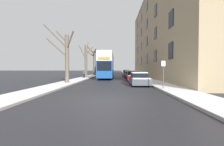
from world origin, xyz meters
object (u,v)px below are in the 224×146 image
(parked_car_0, at_px, (139,79))
(parked_car_1, at_px, (133,76))
(bare_tree_left_0, at_px, (66,56))
(double_decker_bus, at_px, (106,64))
(street_sign_post, at_px, (163,73))
(parked_car_2, at_px, (129,75))
(bare_tree_left_1, at_px, (86,60))
(bare_tree_left_2, at_px, (94,62))
(pedestrian_left_sidewalk, at_px, (84,73))
(parked_car_4, at_px, (126,73))
(parked_car_3, at_px, (127,74))

(parked_car_0, xyz_separation_m, parked_car_1, (0.00, 6.00, 0.03))
(bare_tree_left_0, height_order, double_decker_bus, bare_tree_left_0)
(street_sign_post, bearing_deg, parked_car_2, 94.95)
(bare_tree_left_0, xyz_separation_m, double_decker_bus, (4.05, 10.32, -0.65))
(bare_tree_left_1, xyz_separation_m, double_decker_bus, (3.95, -0.65, -0.88))
(bare_tree_left_2, xyz_separation_m, parked_car_0, (8.26, -22.22, -3.02))
(bare_tree_left_0, height_order, street_sign_post, bare_tree_left_0)
(double_decker_bus, bearing_deg, bare_tree_left_2, 109.99)
(bare_tree_left_1, relative_size, pedestrian_left_sidewalk, 3.85)
(parked_car_4, bearing_deg, street_sign_post, -87.07)
(parked_car_0, bearing_deg, street_sign_post, -70.28)
(bare_tree_left_1, xyz_separation_m, street_sign_post, (9.66, -15.92, -2.09))
(double_decker_bus, height_order, parked_car_2, double_decker_bus)
(pedestrian_left_sidewalk, bearing_deg, bare_tree_left_2, 19.81)
(bare_tree_left_2, height_order, parked_car_0, bare_tree_left_2)
(parked_car_2, bearing_deg, bare_tree_left_1, -178.90)
(parked_car_1, relative_size, parked_car_4, 0.93)
(double_decker_bus, bearing_deg, parked_car_1, -51.23)
(parked_car_3, relative_size, pedestrian_left_sidewalk, 2.19)
(double_decker_bus, bearing_deg, parked_car_4, 70.15)
(street_sign_post, bearing_deg, parked_car_3, 93.67)
(double_decker_bus, distance_m, parked_car_3, 8.03)
(parked_car_2, xyz_separation_m, street_sign_post, (1.39, -16.08, 0.77))
(bare_tree_left_0, relative_size, parked_car_3, 1.68)
(bare_tree_left_2, distance_m, parked_car_4, 8.86)
(bare_tree_left_2, bearing_deg, parked_car_1, -63.00)
(pedestrian_left_sidewalk, bearing_deg, parked_car_0, -121.69)
(parked_car_3, height_order, street_sign_post, street_sign_post)
(bare_tree_left_0, relative_size, parked_car_4, 1.52)
(bare_tree_left_2, relative_size, parked_car_2, 1.86)
(parked_car_3, bearing_deg, parked_car_4, 90.00)
(bare_tree_left_1, relative_size, parked_car_4, 1.59)
(bare_tree_left_1, xyz_separation_m, bare_tree_left_2, (0.00, 10.18, 0.18))
(double_decker_bus, xyz_separation_m, street_sign_post, (5.71, -15.27, -1.20))
(parked_car_3, height_order, parked_car_4, parked_car_4)
(pedestrian_left_sidewalk, bearing_deg, parked_car_3, -29.81)
(bare_tree_left_0, relative_size, bare_tree_left_1, 0.95)
(double_decker_bus, height_order, parked_car_3, double_decker_bus)
(parked_car_2, relative_size, street_sign_post, 1.67)
(parked_car_0, relative_size, parked_car_3, 1.00)
(parked_car_4, bearing_deg, pedestrian_left_sidewalk, -124.09)
(bare_tree_left_1, height_order, parked_car_2, bare_tree_left_1)
(bare_tree_left_2, height_order, parked_car_4, bare_tree_left_2)
(bare_tree_left_1, relative_size, parked_car_2, 1.73)
(bare_tree_left_1, distance_m, parked_car_3, 10.51)
(parked_car_1, distance_m, parked_car_2, 6.19)
(parked_car_3, distance_m, parked_car_4, 5.49)
(double_decker_bus, distance_m, parked_car_1, 7.17)
(parked_car_1, height_order, parked_car_2, parked_car_1)
(bare_tree_left_2, distance_m, double_decker_bus, 11.58)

